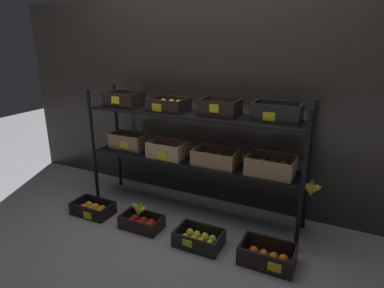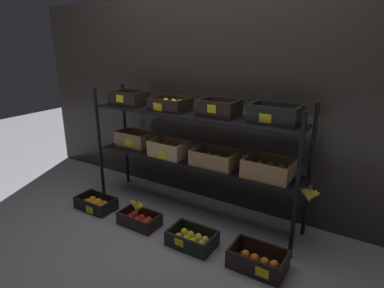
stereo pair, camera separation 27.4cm
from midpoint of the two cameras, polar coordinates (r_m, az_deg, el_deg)
ground_plane at (r=3.00m, az=-2.67°, el=-11.82°), size 10.00×10.00×0.00m
storefront_wall at (r=2.99m, az=0.57°, el=7.01°), size 4.27×0.12×1.84m
display_rack at (r=2.72m, az=-2.35°, el=1.15°), size 2.00×0.39×1.07m
crate_ground_orange at (r=3.12m, az=-19.42°, el=-10.74°), size 0.36×0.22×0.11m
crate_ground_apple_red at (r=2.81m, az=-11.68°, el=-13.42°), size 0.34×0.20×0.11m
crate_ground_lemon at (r=2.55m, az=-1.98°, el=-16.42°), size 0.35×0.24×0.12m
crate_ground_tangerine at (r=2.41m, az=9.75°, el=-18.97°), size 0.38×0.25×0.14m
banana_bunch_loose at (r=2.76m, az=-12.16°, el=-11.13°), size 0.16×0.04×0.13m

